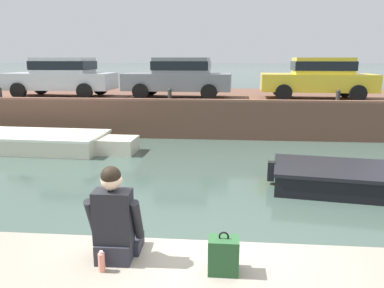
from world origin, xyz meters
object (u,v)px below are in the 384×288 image
at_px(car_centre_yellow, 319,76).
at_px(mooring_bollard_east, 338,95).
at_px(car_leftmost_silver, 62,75).
at_px(mooring_bollard_mid, 170,94).
at_px(car_left_inner_grey, 179,76).
at_px(boat_moored_west_cream, 25,141).
at_px(mooring_bollard_west, 0,93).
at_px(person_seated_left, 115,223).
at_px(backpack_on_ledge, 223,255).
at_px(bottle_drink, 102,262).

relative_size(car_centre_yellow, mooring_bollard_east, 9.47).
xyz_separation_m(car_leftmost_silver, mooring_bollard_mid, (4.51, -1.09, -0.61)).
bearing_deg(car_leftmost_silver, mooring_bollard_mid, -13.58).
distance_m(car_leftmost_silver, car_left_inner_grey, 4.74).
xyz_separation_m(boat_moored_west_cream, mooring_bollard_mid, (4.40, 2.28, 1.34)).
distance_m(boat_moored_west_cream, mooring_bollard_west, 3.39).
height_order(car_centre_yellow, mooring_bollard_east, car_centre_yellow).
height_order(car_centre_yellow, person_seated_left, car_centre_yellow).
distance_m(mooring_bollard_mid, backpack_on_ledge, 10.63).
bearing_deg(car_leftmost_silver, person_seated_left, -64.30).
relative_size(bottle_drink, backpack_on_ledge, 0.50).
bearing_deg(car_centre_yellow, backpack_on_ledge, -106.90).
bearing_deg(backpack_on_ledge, mooring_bollard_mid, 100.96).
relative_size(mooring_bollard_west, bottle_drink, 2.18).
relative_size(car_centre_yellow, person_seated_left, 4.37).
relative_size(boat_moored_west_cream, bottle_drink, 33.61).
relative_size(mooring_bollard_mid, backpack_on_ledge, 1.09).
height_order(car_left_inner_grey, backpack_on_ledge, car_left_inner_grey).
distance_m(car_left_inner_grey, mooring_bollard_east, 5.87).
xyz_separation_m(car_centre_yellow, mooring_bollard_mid, (-5.51, -1.09, -0.61)).
bearing_deg(car_centre_yellow, bottle_drink, -111.73).
relative_size(car_centre_yellow, bottle_drink, 20.66).
height_order(mooring_bollard_mid, person_seated_left, person_seated_left).
xyz_separation_m(car_centre_yellow, bottle_drink, (-4.62, -11.60, -1.17)).
relative_size(boat_moored_west_cream, person_seated_left, 7.11).
distance_m(mooring_bollard_mid, person_seated_left, 10.31).
bearing_deg(backpack_on_ledge, boat_moored_west_cream, 128.24).
xyz_separation_m(boat_moored_west_cream, person_seated_left, (5.35, -7.98, 1.06)).
xyz_separation_m(mooring_bollard_east, backpack_on_ledge, (-3.95, -10.42, -0.49)).
bearing_deg(mooring_bollard_east, car_leftmost_silver, 174.07).
bearing_deg(boat_moored_west_cream, car_left_inner_grey, 36.06).
distance_m(car_left_inner_grey, mooring_bollard_mid, 1.27).
height_order(car_leftmost_silver, mooring_bollard_east, car_leftmost_silver).
distance_m(person_seated_left, bottle_drink, 0.38).
relative_size(car_leftmost_silver, mooring_bollard_mid, 9.60).
xyz_separation_m(mooring_bollard_west, person_seated_left, (7.46, -10.26, -0.28)).
bearing_deg(mooring_bollard_mid, boat_moored_west_cream, -152.58).
relative_size(boat_moored_west_cream, mooring_bollard_mid, 15.41).
relative_size(person_seated_left, backpack_on_ledge, 2.37).
relative_size(car_centre_yellow, mooring_bollard_mid, 9.47).
relative_size(mooring_bollard_east, person_seated_left, 0.46).
height_order(boat_moored_west_cream, car_left_inner_grey, car_left_inner_grey).
bearing_deg(car_left_inner_grey, mooring_bollard_east, -10.73).
bearing_deg(car_centre_yellow, person_seated_left, -111.89).
xyz_separation_m(car_leftmost_silver, mooring_bollard_east, (10.48, -1.09, -0.61)).
bearing_deg(mooring_bollard_mid, mooring_bollard_west, 180.00).
bearing_deg(mooring_bollard_west, car_leftmost_silver, 28.55).
relative_size(car_leftmost_silver, car_centre_yellow, 1.01).
bearing_deg(backpack_on_ledge, car_left_inner_grey, 98.83).
distance_m(boat_moored_west_cream, car_left_inner_grey, 6.05).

